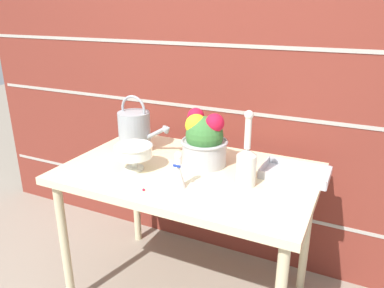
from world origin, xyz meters
The scene contains 9 objects.
brick_wall centered at (0.00, 0.51, 1.10)m, with size 3.60×0.08×2.20m.
patio_table centered at (0.00, 0.00, 0.67)m, with size 1.19×0.76×0.74m.
watering_can centered at (-0.38, 0.12, 0.85)m, with size 0.32×0.17×0.30m.
crystal_pedestal_bowl centered at (-0.24, -0.11, 0.83)m, with size 0.19×0.19×0.12m.
flower_planter centered at (0.04, 0.10, 0.87)m, with size 0.23×0.23×0.27m.
glass_decanter centered at (0.29, -0.04, 0.85)m, with size 0.09×0.09×0.34m.
figurine_vase centered at (0.04, -0.18, 0.81)m, with size 0.06×0.06×0.16m.
wire_tray centered at (0.47, 0.15, 0.75)m, with size 0.30×0.20×0.04m.
fallen_petal centered at (-0.08, -0.28, 0.74)m, with size 0.01×0.01×0.01m.
Camera 1 is at (0.72, -1.47, 1.47)m, focal length 35.00 mm.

